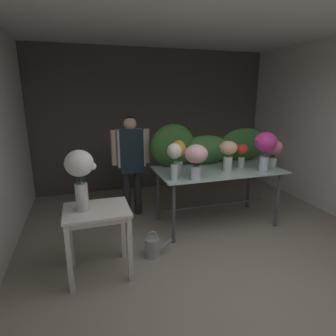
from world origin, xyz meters
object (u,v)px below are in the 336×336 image
Objects in this scene: vase_magenta_peonies at (265,146)px; vase_sunset_roses at (179,154)px; florist at (131,156)px; watering_can at (153,247)px; vase_scarlet_carnations at (242,153)px; display_table_glass at (217,177)px; vase_rosy_snapdragons at (273,150)px; vase_white_roses_tall at (80,172)px; vase_blush_lilies at (196,157)px; vase_peach_freesia at (228,153)px; side_table_white at (97,219)px; vase_ivory_hydrangea at (174,157)px.

vase_sunset_roses is at bearing 168.88° from vase_magenta_peonies.
florist is 1.59m from watering_can.
vase_sunset_roses is at bearing 45.78° from watering_can.
vase_magenta_peonies is 0.38m from vase_scarlet_carnations.
display_table_glass is 0.52m from vase_scarlet_carnations.
vase_sunset_roses reaches higher than vase_rosy_snapdragons.
vase_white_roses_tall is at bearing -162.22° from vase_scarlet_carnations.
display_table_glass is at bearing 36.92° from vase_blush_lilies.
vase_blush_lilies is at bearing -175.85° from vase_magenta_peonies.
vase_white_roses_tall is (-1.31, -0.69, 0.04)m from vase_sunset_roses.
florist is at bearing 149.69° from vase_magenta_peonies.
florist is (-1.18, 0.70, 0.26)m from display_table_glass.
display_table_glass is 0.43m from vase_peach_freesia.
vase_peach_freesia is (-0.48, 0.18, -0.11)m from vase_magenta_peonies.
side_table_white is 1.45m from vase_sunset_roses.
watering_can is at bearing -140.68° from vase_ivory_hydrangea.
side_table_white is at bearing -169.22° from vase_magenta_peonies.
side_table_white is 1.24m from vase_ivory_hydrangea.
vase_magenta_peonies is at bearing -11.12° from vase_sunset_roses.
vase_peach_freesia is at bearing -159.50° from vase_scarlet_carnations.
vase_ivory_hydrangea is 1.16m from watering_can.
vase_rosy_snapdragons is at bearing 10.16° from vase_blush_lilies.
vase_scarlet_carnations is (1.17, 0.28, -0.08)m from vase_ivory_hydrangea.
vase_white_roses_tall is at bearing -158.50° from display_table_glass.
display_table_glass is 2.88× the size of vase_white_roses_tall.
display_table_glass is 0.78m from vase_sunset_roses.
florist is at bearing 120.66° from vase_blush_lilies.
vase_white_roses_tall is at bearing -169.12° from watering_can.
watering_can is (-0.65, -0.23, -1.04)m from vase_blush_lilies.
vase_peach_freesia is at bearing -57.26° from display_table_glass.
vase_magenta_peonies reaches higher than vase_ivory_hydrangea.
florist is 3.67× the size of vase_peach_freesia.
vase_peach_freesia is (0.88, 0.17, -0.03)m from vase_ivory_hydrangea.
vase_blush_lilies is at bearing -169.84° from vase_rosy_snapdragons.
vase_scarlet_carnations is (0.90, 0.37, -0.07)m from vase_blush_lilies.
vase_rosy_snapdragons reaches higher than side_table_white.
vase_scarlet_carnations is (0.38, -0.02, 0.36)m from display_table_glass.
vase_ivory_hydrangea is (1.03, 0.46, 0.51)m from side_table_white.
vase_sunset_roses is at bearing -173.11° from display_table_glass.
display_table_glass is 2.15m from vase_white_roses_tall.
vase_ivory_hydrangea reaches higher than side_table_white.
side_table_white is 1.63× the size of vase_sunset_roses.
vase_sunset_roses is (-0.73, 0.05, 0.01)m from vase_peach_freesia.
vase_blush_lilies reaches higher than vase_scarlet_carnations.
florist is 1.29m from vase_blush_lilies.
vase_peach_freesia is at bearing -4.19° from vase_sunset_roses.
vase_white_roses_tall is (-2.80, -0.62, 0.06)m from vase_rosy_snapdragons.
side_table_white is 1.77× the size of vase_peach_freesia.
vase_scarlet_carnations is at bearing 20.50° from vase_peach_freesia.
watering_can is (-1.55, -0.60, -0.97)m from vase_scarlet_carnations.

